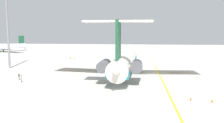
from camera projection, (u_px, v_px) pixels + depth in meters
ground at (151, 73)px, 66.69m from camera, size 347.73×347.73×0.00m
main_jetliner at (125, 60)px, 64.91m from camera, size 48.46×43.16×14.14m
airliner_far_right at (2, 47)px, 141.37m from camera, size 31.40×31.67×9.86m
ground_crew_near_nose at (21, 77)px, 54.12m from camera, size 0.41×0.29×1.80m
ground_crew_near_tail at (74, 59)px, 92.74m from camera, size 0.28×0.43×1.76m
ground_crew_portside at (70, 59)px, 94.95m from camera, size 0.28×0.43×1.76m
ground_crew_starboard at (19, 75)px, 56.75m from camera, size 0.44×0.28×1.78m
safety_cone_nose at (171, 63)px, 88.37m from camera, size 0.40×0.40×0.55m
safety_cone_wingtip at (191, 99)px, 39.56m from camera, size 0.40×0.40×0.55m
safety_cone_tail at (212, 101)px, 38.37m from camera, size 0.40×0.40×0.55m
taxiway_centreline at (159, 74)px, 65.49m from camera, size 75.80×1.28×0.01m
light_mast at (7, 21)px, 74.60m from camera, size 4.00×0.70×28.05m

